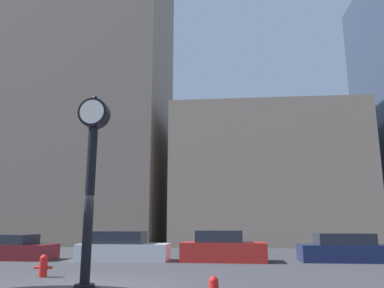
# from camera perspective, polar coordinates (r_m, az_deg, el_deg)

# --- Properties ---
(ground_plane) EXTENTS (200.00, 200.00, 0.00)m
(ground_plane) POSITION_cam_1_polar(r_m,az_deg,el_deg) (11.48, -14.84, -20.47)
(ground_plane) COLOR #38383D
(building_tall_tower) EXTENTS (15.17, 12.00, 32.33)m
(building_tall_tower) POSITION_cam_1_polar(r_m,az_deg,el_deg) (39.95, -15.19, 9.53)
(building_tall_tower) COLOR gray
(building_tall_tower) RESTS_ON ground_plane
(building_storefront_row) EXTENTS (16.09, 12.00, 11.60)m
(building_storefront_row) POSITION_cam_1_polar(r_m,az_deg,el_deg) (35.12, 10.96, -5.22)
(building_storefront_row) COLOR tan
(building_storefront_row) RESTS_ON ground_plane
(street_clock) EXTENTS (0.84, 0.78, 5.37)m
(street_clock) POSITION_cam_1_polar(r_m,az_deg,el_deg) (10.71, -15.18, -4.65)
(street_clock) COLOR black
(street_clock) RESTS_ON ground_plane
(car_maroon) EXTENTS (4.05, 2.00, 1.22)m
(car_maroon) POSITION_cam_1_polar(r_m,az_deg,el_deg) (21.50, -25.51, -14.22)
(car_maroon) COLOR maroon
(car_maroon) RESTS_ON ground_plane
(car_white) EXTENTS (4.40, 1.84, 1.40)m
(car_white) POSITION_cam_1_polar(r_m,az_deg,el_deg) (19.33, -10.48, -15.33)
(car_white) COLOR silver
(car_white) RESTS_ON ground_plane
(car_red) EXTENTS (4.08, 2.08, 1.44)m
(car_red) POSITION_cam_1_polar(r_m,az_deg,el_deg) (18.63, 4.74, -15.53)
(car_red) COLOR red
(car_red) RESTS_ON ground_plane
(car_navy) EXTENTS (4.67, 1.84, 1.31)m
(car_navy) POSITION_cam_1_polar(r_m,az_deg,el_deg) (19.83, 22.72, -14.63)
(car_navy) COLOR #19234C
(car_navy) RESTS_ON ground_plane
(fire_hydrant_far) EXTENTS (0.61, 0.27, 0.73)m
(fire_hydrant_far) POSITION_cam_1_polar(r_m,az_deg,el_deg) (14.22, -21.70, -16.83)
(fire_hydrant_far) COLOR red
(fire_hydrant_far) RESTS_ON ground_plane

